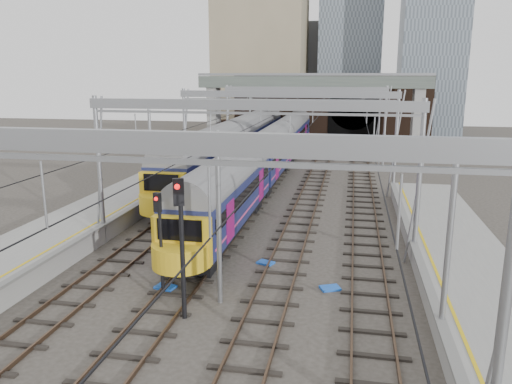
% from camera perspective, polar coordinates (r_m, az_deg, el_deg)
% --- Properties ---
extents(ground, '(160.00, 160.00, 0.00)m').
position_cam_1_polar(ground, '(19.14, -5.71, -14.96)').
color(ground, '#38332D').
rests_on(ground, ground).
extents(platform_left, '(4.32, 55.00, 1.12)m').
position_cam_1_polar(platform_left, '(25.48, -26.74, -7.66)').
color(platform_left, gray).
rests_on(platform_left, ground).
extents(tracks, '(14.40, 80.00, 0.22)m').
position_cam_1_polar(tracks, '(32.79, 1.76, -2.72)').
color(tracks, '#4C3828').
rests_on(tracks, ground).
extents(overhead_line, '(16.80, 80.00, 8.00)m').
position_cam_1_polar(overhead_line, '(38.03, 3.42, 9.50)').
color(overhead_line, gray).
rests_on(overhead_line, ground).
extents(retaining_wall, '(28.00, 2.75, 9.00)m').
position_cam_1_polar(retaining_wall, '(68.32, 8.00, 9.16)').
color(retaining_wall, '#301E15').
rests_on(retaining_wall, ground).
extents(overbridge, '(28.00, 3.00, 9.25)m').
position_cam_1_polar(overbridge, '(62.36, 6.47, 11.53)').
color(overbridge, gray).
rests_on(overbridge, ground).
extents(city_skyline, '(37.50, 27.50, 60.00)m').
position_cam_1_polar(city_skyline, '(87.02, 9.91, 18.36)').
color(city_skyline, tan).
rests_on(city_skyline, ground).
extents(train_main, '(2.66, 61.59, 4.63)m').
position_cam_1_polar(train_main, '(50.86, 2.96, 5.73)').
color(train_main, black).
rests_on(train_main, ground).
extents(train_second, '(2.93, 50.81, 5.00)m').
position_cam_1_polar(train_second, '(54.19, -0.85, 6.38)').
color(train_second, black).
rests_on(train_second, ground).
extents(signal_near_left, '(0.36, 0.45, 4.39)m').
position_cam_1_polar(signal_near_left, '(21.01, -10.95, -4.22)').
color(signal_near_left, black).
rests_on(signal_near_left, ground).
extents(signal_near_centre, '(0.43, 0.49, 5.47)m').
position_cam_1_polar(signal_near_centre, '(18.42, -8.56, -4.70)').
color(signal_near_centre, black).
rests_on(signal_near_centre, ground).
extents(equip_cover_a, '(0.95, 0.76, 0.10)m').
position_cam_1_polar(equip_cover_a, '(22.38, -10.32, -10.63)').
color(equip_cover_a, blue).
rests_on(equip_cover_a, ground).
extents(equip_cover_b, '(0.93, 0.80, 0.09)m').
position_cam_1_polar(equip_cover_b, '(24.71, 1.10, -8.08)').
color(equip_cover_b, blue).
rests_on(equip_cover_b, ground).
extents(equip_cover_c, '(1.00, 0.88, 0.10)m').
position_cam_1_polar(equip_cover_c, '(22.16, 8.47, -10.81)').
color(equip_cover_c, blue).
rests_on(equip_cover_c, ground).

